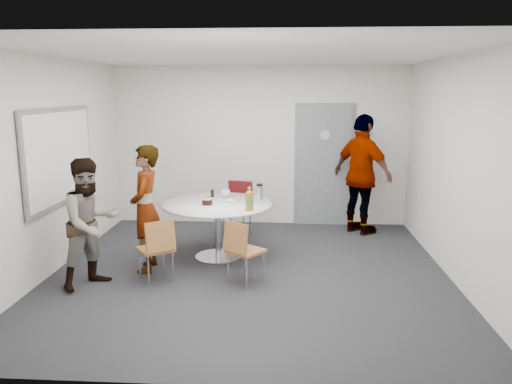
# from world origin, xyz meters

# --- Properties ---
(floor) EXTENTS (5.00, 5.00, 0.00)m
(floor) POSITION_xyz_m (0.00, 0.00, 0.00)
(floor) COLOR #242428
(floor) RESTS_ON ground
(ceiling) EXTENTS (5.00, 5.00, 0.00)m
(ceiling) POSITION_xyz_m (0.00, 0.00, 2.70)
(ceiling) COLOR silver
(ceiling) RESTS_ON wall_back
(wall_back) EXTENTS (5.00, 0.00, 5.00)m
(wall_back) POSITION_xyz_m (0.00, 2.50, 1.35)
(wall_back) COLOR silver
(wall_back) RESTS_ON floor
(wall_left) EXTENTS (0.00, 5.00, 5.00)m
(wall_left) POSITION_xyz_m (-2.50, 0.00, 1.35)
(wall_left) COLOR silver
(wall_left) RESTS_ON floor
(wall_right) EXTENTS (0.00, 5.00, 5.00)m
(wall_right) POSITION_xyz_m (2.50, 0.00, 1.35)
(wall_right) COLOR silver
(wall_right) RESTS_ON floor
(wall_front) EXTENTS (5.00, 0.00, 5.00)m
(wall_front) POSITION_xyz_m (0.00, -2.50, 1.35)
(wall_front) COLOR silver
(wall_front) RESTS_ON floor
(door) EXTENTS (1.02, 0.17, 2.12)m
(door) POSITION_xyz_m (1.10, 2.48, 1.03)
(door) COLOR slate
(door) RESTS_ON wall_back
(whiteboard) EXTENTS (0.04, 1.90, 1.25)m
(whiteboard) POSITION_xyz_m (-2.46, 0.20, 1.45)
(whiteboard) COLOR gray
(whiteboard) RESTS_ON wall_left
(table) EXTENTS (1.49, 1.49, 1.08)m
(table) POSITION_xyz_m (-0.45, 0.57, 0.67)
(table) COLOR white
(table) RESTS_ON floor
(chair_near_left) EXTENTS (0.54, 0.55, 0.79)m
(chair_near_left) POSITION_xyz_m (-1.07, -0.40, 0.48)
(chair_near_left) COLOR #935C2D
(chair_near_left) RESTS_ON floor
(chair_near_right) EXTENTS (0.54, 0.54, 0.78)m
(chair_near_right) POSITION_xyz_m (-0.06, -0.39, 0.47)
(chair_near_right) COLOR #935C2D
(chair_near_right) RESTS_ON floor
(chair_far) EXTENTS (0.50, 0.53, 0.87)m
(chair_far) POSITION_xyz_m (-0.30, 1.69, 0.53)
(chair_far) COLOR maroon
(chair_far) RESTS_ON floor
(person_main) EXTENTS (0.45, 0.63, 1.62)m
(person_main) POSITION_xyz_m (-1.33, 0.05, 0.81)
(person_main) COLOR #A5C6EA
(person_main) RESTS_ON floor
(person_left) EXTENTS (0.91, 0.94, 1.53)m
(person_left) POSITION_xyz_m (-1.82, -0.52, 0.77)
(person_left) COLOR white
(person_left) RESTS_ON floor
(person_right) EXTENTS (1.10, 1.16, 1.93)m
(person_right) POSITION_xyz_m (1.67, 1.95, 0.96)
(person_right) COLOR black
(person_right) RESTS_ON floor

